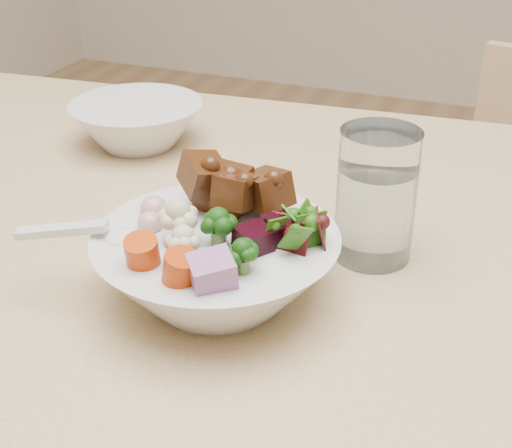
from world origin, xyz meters
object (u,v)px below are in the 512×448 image
food_bowl (219,262)px  side_bowl (137,124)px  water_glass (376,201)px  dining_table (384,382)px

food_bowl → side_bowl: food_bowl is taller
water_glass → dining_table: bearing=-63.5°
dining_table → food_bowl: (-0.15, -0.04, 0.12)m
food_bowl → side_bowl: size_ratio=1.23×
dining_table → water_glass: size_ratio=14.34×
food_bowl → dining_table: bearing=16.3°
food_bowl → water_glass: water_glass is taller
dining_table → side_bowl: 0.47m
dining_table → food_bowl: size_ratio=8.67×
water_glass → side_bowl: 0.39m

